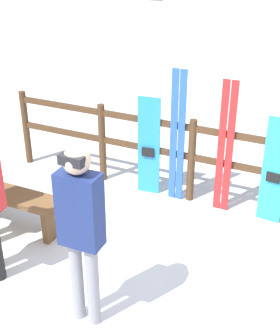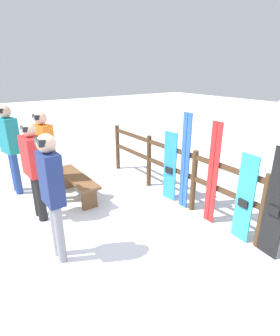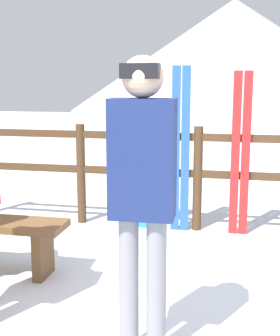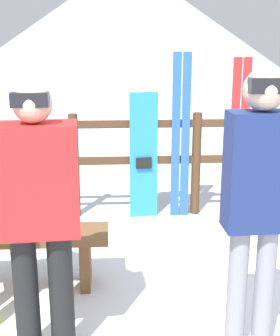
# 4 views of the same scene
# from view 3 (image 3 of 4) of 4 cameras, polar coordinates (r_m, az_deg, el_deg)

# --- Properties ---
(ground_plane) EXTENTS (40.00, 40.00, 0.00)m
(ground_plane) POSITION_cam_3_polar(r_m,az_deg,el_deg) (3.60, 4.19, -16.36)
(ground_plane) COLOR white
(mountain_backdrop) EXTENTS (18.00, 18.00, 6.00)m
(mountain_backdrop) POSITION_cam_3_polar(r_m,az_deg,el_deg) (27.05, 11.30, 13.33)
(mountain_backdrop) COLOR #B2BCD1
(mountain_backdrop) RESTS_ON ground
(fence) EXTENTS (5.44, 0.10, 1.15)m
(fence) POSITION_cam_3_polar(r_m,az_deg,el_deg) (5.12, 7.06, -0.13)
(fence) COLOR #4C331E
(fence) RESTS_ON ground
(person_navy) EXTENTS (0.38, 0.23, 1.77)m
(person_navy) POSITION_cam_3_polar(r_m,az_deg,el_deg) (2.65, 0.31, -1.81)
(person_navy) COLOR gray
(person_navy) RESTS_ON ground
(snowboard_blue) EXTENTS (0.31, 0.08, 1.38)m
(snowboard_blue) POSITION_cam_3_polar(r_m,az_deg,el_deg) (5.14, 0.49, 0.01)
(snowboard_blue) COLOR #288CE0
(snowboard_blue) RESTS_ON ground
(ski_pair_blue) EXTENTS (0.19, 0.02, 1.79)m
(ski_pair_blue) POSITION_cam_3_polar(r_m,az_deg,el_deg) (5.05, 4.95, 2.18)
(ski_pair_blue) COLOR blue
(ski_pair_blue) RESTS_ON ground
(ski_pair_red) EXTENTS (0.20, 0.02, 1.73)m
(ski_pair_red) POSITION_cam_3_polar(r_m,az_deg,el_deg) (5.02, 12.15, 1.60)
(ski_pair_red) COLOR red
(ski_pair_red) RESTS_ON ground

